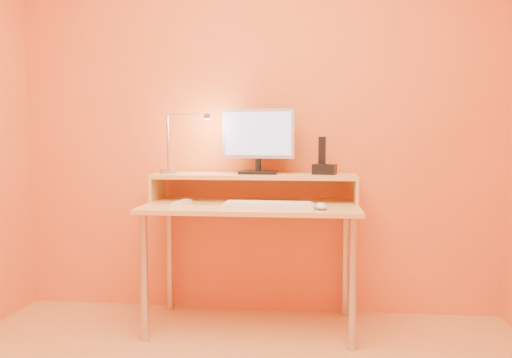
# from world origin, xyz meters

# --- Properties ---
(wall_back) EXTENTS (3.00, 0.04, 2.50)m
(wall_back) POSITION_xyz_m (0.00, 1.50, 1.25)
(wall_back) COLOR orange
(wall_back) RESTS_ON floor
(desk_leg_fl) EXTENTS (0.04, 0.04, 0.69)m
(desk_leg_fl) POSITION_xyz_m (-0.55, 0.93, 0.35)
(desk_leg_fl) COLOR #B3B3B5
(desk_leg_fl) RESTS_ON floor
(desk_leg_fr) EXTENTS (0.04, 0.04, 0.69)m
(desk_leg_fr) POSITION_xyz_m (0.55, 0.93, 0.35)
(desk_leg_fr) COLOR #B3B3B5
(desk_leg_fr) RESTS_ON floor
(desk_leg_bl) EXTENTS (0.04, 0.04, 0.69)m
(desk_leg_bl) POSITION_xyz_m (-0.55, 1.43, 0.35)
(desk_leg_bl) COLOR #B3B3B5
(desk_leg_bl) RESTS_ON floor
(desk_leg_br) EXTENTS (0.04, 0.04, 0.69)m
(desk_leg_br) POSITION_xyz_m (0.55, 1.43, 0.35)
(desk_leg_br) COLOR #B3B3B5
(desk_leg_br) RESTS_ON floor
(desk_lower) EXTENTS (1.20, 0.60, 0.02)m
(desk_lower) POSITION_xyz_m (0.00, 1.18, 0.71)
(desk_lower) COLOR #E2BF67
(desk_lower) RESTS_ON floor
(shelf_riser_left) EXTENTS (0.02, 0.30, 0.14)m
(shelf_riser_left) POSITION_xyz_m (-0.59, 1.33, 0.79)
(shelf_riser_left) COLOR #E2BF67
(shelf_riser_left) RESTS_ON desk_lower
(shelf_riser_right) EXTENTS (0.02, 0.30, 0.14)m
(shelf_riser_right) POSITION_xyz_m (0.59, 1.33, 0.79)
(shelf_riser_right) COLOR #E2BF67
(shelf_riser_right) RESTS_ON desk_lower
(desk_shelf) EXTENTS (1.20, 0.30, 0.02)m
(desk_shelf) POSITION_xyz_m (0.00, 1.33, 0.87)
(desk_shelf) COLOR #E2BF67
(desk_shelf) RESTS_ON desk_lower
(monitor_foot) EXTENTS (0.22, 0.16, 0.02)m
(monitor_foot) POSITION_xyz_m (0.02, 1.33, 0.89)
(monitor_foot) COLOR black
(monitor_foot) RESTS_ON desk_shelf
(monitor_neck) EXTENTS (0.04, 0.04, 0.07)m
(monitor_neck) POSITION_xyz_m (0.02, 1.33, 0.93)
(monitor_neck) COLOR black
(monitor_neck) RESTS_ON monitor_foot
(monitor_panel) EXTENTS (0.43, 0.06, 0.29)m
(monitor_panel) POSITION_xyz_m (0.02, 1.34, 1.12)
(monitor_panel) COLOR #B0AFB7
(monitor_panel) RESTS_ON monitor_neck
(monitor_back) EXTENTS (0.39, 0.04, 0.25)m
(monitor_back) POSITION_xyz_m (0.02, 1.36, 1.12)
(monitor_back) COLOR black
(monitor_back) RESTS_ON monitor_panel
(monitor_screen) EXTENTS (0.39, 0.03, 0.25)m
(monitor_screen) POSITION_xyz_m (0.02, 1.32, 1.12)
(monitor_screen) COLOR #899AD2
(monitor_screen) RESTS_ON monitor_panel
(lamp_base) EXTENTS (0.10, 0.10, 0.02)m
(lamp_base) POSITION_xyz_m (-0.51, 1.30, 0.89)
(lamp_base) COLOR #B3B3B5
(lamp_base) RESTS_ON desk_shelf
(lamp_post) EXTENTS (0.01, 0.01, 0.33)m
(lamp_post) POSITION_xyz_m (-0.51, 1.30, 1.07)
(lamp_post) COLOR #B3B3B5
(lamp_post) RESTS_ON lamp_base
(lamp_arm) EXTENTS (0.24, 0.01, 0.01)m
(lamp_arm) POSITION_xyz_m (-0.39, 1.30, 1.24)
(lamp_arm) COLOR #B3B3B5
(lamp_arm) RESTS_ON lamp_post
(lamp_head) EXTENTS (0.04, 0.04, 0.03)m
(lamp_head) POSITION_xyz_m (-0.27, 1.30, 1.22)
(lamp_head) COLOR #B3B3B5
(lamp_head) RESTS_ON lamp_arm
(lamp_bulb) EXTENTS (0.03, 0.03, 0.00)m
(lamp_bulb) POSITION_xyz_m (-0.27, 1.30, 1.20)
(lamp_bulb) COLOR #FFEAC6
(lamp_bulb) RESTS_ON lamp_head
(phone_dock) EXTENTS (0.15, 0.13, 0.06)m
(phone_dock) POSITION_xyz_m (0.41, 1.33, 0.91)
(phone_dock) COLOR black
(phone_dock) RESTS_ON desk_shelf
(phone_handset) EXTENTS (0.04, 0.03, 0.16)m
(phone_handset) POSITION_xyz_m (0.40, 1.33, 1.02)
(phone_handset) COLOR black
(phone_handset) RESTS_ON phone_dock
(phone_led) EXTENTS (0.01, 0.00, 0.04)m
(phone_led) POSITION_xyz_m (0.46, 1.28, 0.91)
(phone_led) COLOR #2D74FF
(phone_led) RESTS_ON phone_dock
(keyboard) EXTENTS (0.49, 0.17, 0.02)m
(keyboard) POSITION_xyz_m (0.11, 1.03, 0.73)
(keyboard) COLOR white
(keyboard) RESTS_ON desk_lower
(mouse) EXTENTS (0.07, 0.11, 0.04)m
(mouse) POSITION_xyz_m (0.39, 1.01, 0.74)
(mouse) COLOR silver
(mouse) RESTS_ON desk_lower
(remote_control) EXTENTS (0.08, 0.20, 0.02)m
(remote_control) POSITION_xyz_m (-0.38, 1.10, 0.73)
(remote_control) COLOR white
(remote_control) RESTS_ON desk_lower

